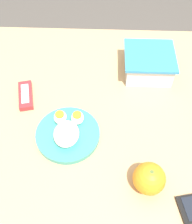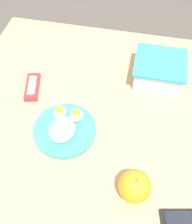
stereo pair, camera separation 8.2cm
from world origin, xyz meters
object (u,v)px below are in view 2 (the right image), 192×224
(rice_plate, at_px, (64,128))
(cell_phone, at_px, (192,224))
(candy_bar, at_px, (33,87))
(orange_fruit, at_px, (135,186))
(food_container, at_px, (158,71))

(rice_plate, height_order, cell_phone, rice_plate)
(candy_bar, xyz_separation_m, cell_phone, (0.35, 0.54, -0.00))
(orange_fruit, bearing_deg, cell_phone, 71.28)
(food_container, distance_m, candy_bar, 0.45)
(food_container, xyz_separation_m, candy_bar, (0.14, -0.42, -0.03))
(food_container, bearing_deg, candy_bar, -71.90)
(cell_phone, bearing_deg, orange_fruit, -108.72)
(orange_fruit, relative_size, rice_plate, 0.44)
(orange_fruit, distance_m, candy_bar, 0.49)
(food_container, xyz_separation_m, cell_phone, (0.49, 0.12, -0.03))
(food_container, height_order, rice_plate, food_container)
(food_container, relative_size, orange_fruit, 2.04)
(orange_fruit, xyz_separation_m, cell_phone, (0.05, 0.15, -0.04))
(food_container, relative_size, cell_phone, 1.06)
(candy_bar, distance_m, cell_phone, 0.65)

